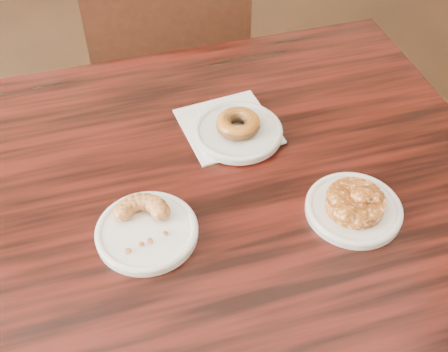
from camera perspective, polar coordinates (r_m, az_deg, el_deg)
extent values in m
cube|color=black|center=(1.27, 1.81, -13.52)|extent=(1.02, 1.02, 0.75)
cube|color=white|center=(1.10, 0.41, 5.08)|extent=(0.20, 0.20, 0.00)
cylinder|color=silver|center=(1.07, 1.44, 4.50)|extent=(0.17, 0.17, 0.01)
cylinder|color=white|center=(0.92, -7.84, -5.65)|extent=(0.17, 0.17, 0.01)
cylinder|color=white|center=(0.97, 13.02, -3.31)|extent=(0.16, 0.16, 0.01)
torus|color=brown|center=(1.06, 1.46, 5.33)|extent=(0.08, 0.08, 0.03)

